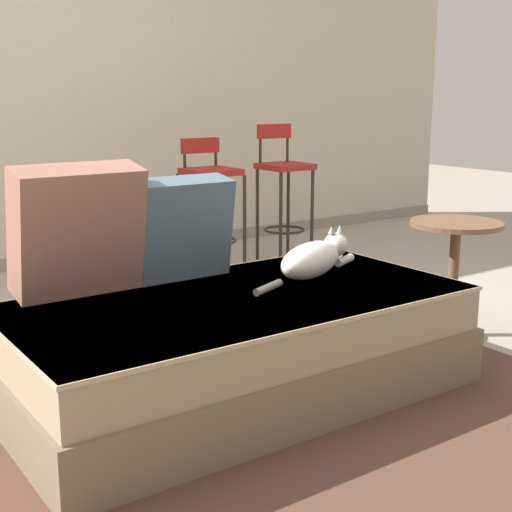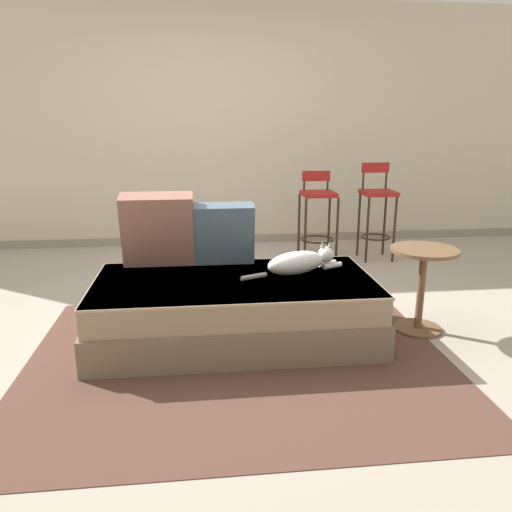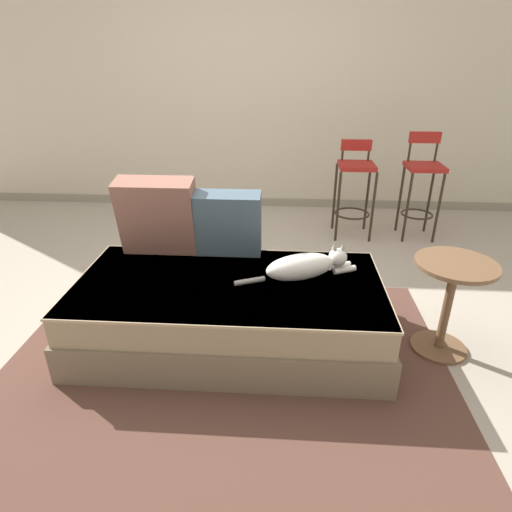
{
  "view_description": "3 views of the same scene",
  "coord_description": "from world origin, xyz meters",
  "px_view_note": "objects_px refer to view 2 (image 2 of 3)",
  "views": [
    {
      "loc": [
        -1.47,
        -2.61,
        1.17
      ],
      "look_at": [
        0.15,
        -0.3,
        0.53
      ],
      "focal_mm": 50.0,
      "sensor_mm": 36.0,
      "label": 1
    },
    {
      "loc": [
        -0.2,
        -3.42,
        1.4
      ],
      "look_at": [
        0.15,
        -0.3,
        0.53
      ],
      "focal_mm": 35.0,
      "sensor_mm": 36.0,
      "label": 2
    },
    {
      "loc": [
        0.3,
        -2.55,
        1.6
      ],
      "look_at": [
        0.15,
        -0.3,
        0.53
      ],
      "focal_mm": 30.0,
      "sensor_mm": 36.0,
      "label": 3
    }
  ],
  "objects_px": {
    "cat": "(300,262)",
    "bar_stool_near_window": "(318,209)",
    "couch": "(235,308)",
    "throw_pillow_corner": "(158,229)",
    "throw_pillow_middle": "(224,233)",
    "bar_stool_by_doorway": "(377,205)",
    "side_table": "(422,278)"
  },
  "relations": [
    {
      "from": "bar_stool_near_window",
      "to": "throw_pillow_middle",
      "type": "bearing_deg",
      "value": -125.28
    },
    {
      "from": "bar_stool_by_doorway",
      "to": "throw_pillow_corner",
      "type": "bearing_deg",
      "value": -145.5
    },
    {
      "from": "throw_pillow_middle",
      "to": "bar_stool_near_window",
      "type": "xyz_separation_m",
      "value": [
        1.0,
        1.42,
        -0.1
      ]
    },
    {
      "from": "couch",
      "to": "bar_stool_near_window",
      "type": "relative_size",
      "value": 2.03
    },
    {
      "from": "cat",
      "to": "bar_stool_near_window",
      "type": "distance_m",
      "value": 1.78
    },
    {
      "from": "couch",
      "to": "cat",
      "type": "distance_m",
      "value": 0.52
    },
    {
      "from": "throw_pillow_corner",
      "to": "side_table",
      "type": "relative_size",
      "value": 0.89
    },
    {
      "from": "throw_pillow_corner",
      "to": "throw_pillow_middle",
      "type": "bearing_deg",
      "value": -0.27
    },
    {
      "from": "throw_pillow_middle",
      "to": "side_table",
      "type": "relative_size",
      "value": 0.75
    },
    {
      "from": "couch",
      "to": "throw_pillow_middle",
      "type": "relative_size",
      "value": 4.19
    },
    {
      "from": "cat",
      "to": "bar_stool_near_window",
      "type": "bearing_deg",
      "value": 72.98
    },
    {
      "from": "couch",
      "to": "throw_pillow_middle",
      "type": "distance_m",
      "value": 0.56
    },
    {
      "from": "couch",
      "to": "bar_stool_near_window",
      "type": "distance_m",
      "value": 2.05
    },
    {
      "from": "throw_pillow_corner",
      "to": "bar_stool_by_doorway",
      "type": "xyz_separation_m",
      "value": [
        2.06,
        1.42,
        -0.11
      ]
    },
    {
      "from": "bar_stool_near_window",
      "to": "throw_pillow_corner",
      "type": "bearing_deg",
      "value": -135.76
    },
    {
      "from": "bar_stool_near_window",
      "to": "bar_stool_by_doorway",
      "type": "bearing_deg",
      "value": 0.15
    },
    {
      "from": "throw_pillow_middle",
      "to": "bar_stool_by_doorway",
      "type": "height_order",
      "value": "bar_stool_by_doorway"
    },
    {
      "from": "throw_pillow_corner",
      "to": "couch",
      "type": "bearing_deg",
      "value": -36.65
    },
    {
      "from": "bar_stool_by_doorway",
      "to": "side_table",
      "type": "relative_size",
      "value": 1.68
    },
    {
      "from": "bar_stool_by_doorway",
      "to": "side_table",
      "type": "xyz_separation_m",
      "value": [
        -0.32,
        -1.79,
        -0.18
      ]
    },
    {
      "from": "throw_pillow_middle",
      "to": "couch",
      "type": "bearing_deg",
      "value": -83.24
    },
    {
      "from": "bar_stool_by_doorway",
      "to": "bar_stool_near_window",
      "type": "bearing_deg",
      "value": -179.85
    },
    {
      "from": "throw_pillow_corner",
      "to": "bar_stool_near_window",
      "type": "distance_m",
      "value": 2.03
    },
    {
      "from": "couch",
      "to": "throw_pillow_middle",
      "type": "height_order",
      "value": "throw_pillow_middle"
    },
    {
      "from": "couch",
      "to": "cat",
      "type": "height_order",
      "value": "cat"
    },
    {
      "from": "throw_pillow_corner",
      "to": "bar_stool_by_doorway",
      "type": "bearing_deg",
      "value": 34.5
    },
    {
      "from": "cat",
      "to": "bar_stool_near_window",
      "type": "xyz_separation_m",
      "value": [
        0.52,
        1.7,
        0.04
      ]
    },
    {
      "from": "couch",
      "to": "bar_stool_near_window",
      "type": "height_order",
      "value": "bar_stool_near_window"
    },
    {
      "from": "throw_pillow_corner",
      "to": "cat",
      "type": "bearing_deg",
      "value": -17.15
    },
    {
      "from": "bar_stool_by_doorway",
      "to": "side_table",
      "type": "distance_m",
      "value": 1.83
    },
    {
      "from": "couch",
      "to": "bar_stool_near_window",
      "type": "xyz_separation_m",
      "value": [
        0.96,
        1.78,
        0.32
      ]
    },
    {
      "from": "throw_pillow_corner",
      "to": "bar_stool_near_window",
      "type": "bearing_deg",
      "value": 44.24
    }
  ]
}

